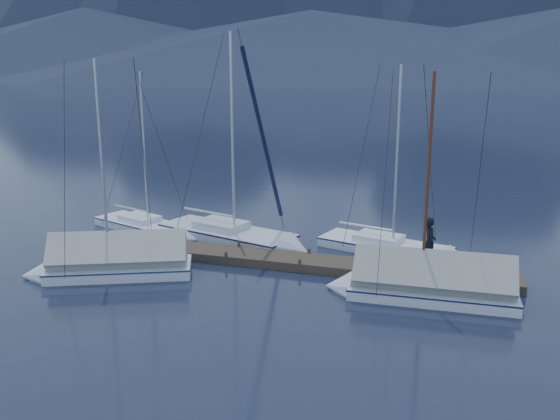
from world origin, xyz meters
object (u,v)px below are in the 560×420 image
object	(u,v)px
sailboat_covered_far	(106,265)
sailboat_covered_near	(417,285)
sailboat_open_right	(403,251)
person	(429,242)
sailboat_open_left	(155,229)
sailboat_open_mid	(244,239)

from	to	relation	value
sailboat_covered_far	sailboat_covered_near	bearing A→B (deg)	6.52
sailboat_open_right	sailboat_covered_far	distance (m)	11.84
sailboat_covered_far	person	xyz separation A→B (m)	(11.45, 3.61, 0.86)
sailboat_covered_far	sailboat_open_right	bearing A→B (deg)	29.44
sailboat_open_right	sailboat_covered_near	size ratio (longest dim) A/B	1.02
sailboat_open_left	sailboat_open_right	world-z (taller)	sailboat_open_right
sailboat_open_mid	sailboat_covered_near	distance (m)	8.84
person	sailboat_open_right	bearing A→B (deg)	11.32
sailboat_covered_far	sailboat_open_mid	bearing A→B (deg)	57.68
sailboat_covered_near	sailboat_open_mid	bearing A→B (deg)	152.11
sailboat_open_mid	sailboat_covered_far	size ratio (longest dim) A/B	1.14
sailboat_open_mid	person	distance (m)	8.30
sailboat_open_left	person	bearing A→B (deg)	-9.61
sailboat_covered_near	sailboat_covered_far	world-z (taller)	sailboat_covered_far
sailboat_open_mid	sailboat_covered_near	size ratio (longest dim) A/B	1.19
sailboat_covered_near	person	size ratio (longest dim) A/B	4.39
sailboat_covered_near	person	world-z (taller)	sailboat_covered_near
sailboat_open_mid	person	world-z (taller)	sailboat_open_mid
sailboat_open_left	sailboat_covered_near	bearing A→B (deg)	-19.77
sailboat_open_right	sailboat_covered_far	bearing A→B (deg)	-150.56
sailboat_covered_near	sailboat_covered_far	distance (m)	11.31
sailboat_open_left	sailboat_covered_near	xyz separation A→B (m)	(12.40, -4.46, 0.27)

